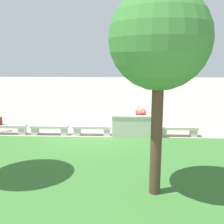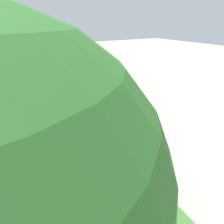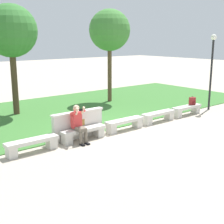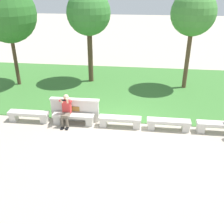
{
  "view_description": "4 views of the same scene",
  "coord_description": "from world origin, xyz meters",
  "px_view_note": "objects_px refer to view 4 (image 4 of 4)",
  "views": [
    {
      "loc": [
        -1.41,
        11.59,
        3.43
      ],
      "look_at": [
        -0.91,
        -0.26,
        1.04
      ],
      "focal_mm": 42.0,
      "sensor_mm": 36.0,
      "label": 1
    },
    {
      "loc": [
        -7.8,
        3.94,
        5.25
      ],
      "look_at": [
        -0.53,
        -0.13,
        0.87
      ],
      "focal_mm": 28.0,
      "sensor_mm": 36.0,
      "label": 2
    },
    {
      "loc": [
        -7.94,
        -8.89,
        3.57
      ],
      "look_at": [
        -0.74,
        -0.11,
        0.87
      ],
      "focal_mm": 50.0,
      "sensor_mm": 36.0,
      "label": 3
    },
    {
      "loc": [
        0.83,
        -9.44,
        5.45
      ],
      "look_at": [
        -0.25,
        -0.64,
        0.99
      ],
      "focal_mm": 42.0,
      "sensor_mm": 36.0,
      "label": 4
    }
  ],
  "objects_px": {
    "tree_right_background": "(8,14)",
    "bench_far": "(168,123)",
    "person_photographer": "(66,109)",
    "tree_behind_wall": "(89,14)",
    "tree_left_background": "(193,14)",
    "bench_main": "(29,115)",
    "bench_end": "(219,126)",
    "bench_near": "(73,118)",
    "bench_mid": "(120,120)"
  },
  "relations": [
    {
      "from": "tree_right_background",
      "to": "bench_far",
      "type": "bearing_deg",
      "value": -26.97
    },
    {
      "from": "person_photographer",
      "to": "tree_behind_wall",
      "type": "bearing_deg",
      "value": 90.26
    },
    {
      "from": "person_photographer",
      "to": "tree_right_background",
      "type": "distance_m",
      "value": 6.73
    },
    {
      "from": "tree_left_background",
      "to": "tree_right_background",
      "type": "distance_m",
      "value": 9.52
    },
    {
      "from": "bench_main",
      "to": "bench_end",
      "type": "bearing_deg",
      "value": 0.0
    },
    {
      "from": "bench_near",
      "to": "person_photographer",
      "type": "relative_size",
      "value": 1.31
    },
    {
      "from": "bench_end",
      "to": "tree_left_background",
      "type": "bearing_deg",
      "value": 98.95
    },
    {
      "from": "tree_behind_wall",
      "to": "bench_end",
      "type": "bearing_deg",
      "value": -40.44
    },
    {
      "from": "bench_end",
      "to": "tree_left_background",
      "type": "xyz_separation_m",
      "value": [
        -0.77,
        4.87,
        3.67
      ]
    },
    {
      "from": "bench_near",
      "to": "bench_far",
      "type": "height_order",
      "value": "same"
    },
    {
      "from": "bench_end",
      "to": "tree_behind_wall",
      "type": "height_order",
      "value": "tree_behind_wall"
    },
    {
      "from": "bench_main",
      "to": "tree_left_background",
      "type": "height_order",
      "value": "tree_left_background"
    },
    {
      "from": "bench_main",
      "to": "tree_left_background",
      "type": "distance_m",
      "value": 9.37
    },
    {
      "from": "tree_behind_wall",
      "to": "tree_right_background",
      "type": "bearing_deg",
      "value": -165.46
    },
    {
      "from": "bench_near",
      "to": "person_photographer",
      "type": "distance_m",
      "value": 0.52
    },
    {
      "from": "bench_end",
      "to": "tree_right_background",
      "type": "height_order",
      "value": "tree_right_background"
    },
    {
      "from": "bench_far",
      "to": "person_photographer",
      "type": "bearing_deg",
      "value": -178.94
    },
    {
      "from": "bench_near",
      "to": "tree_left_background",
      "type": "distance_m",
      "value": 7.98
    },
    {
      "from": "tree_right_background",
      "to": "bench_near",
      "type": "bearing_deg",
      "value": -44.1
    },
    {
      "from": "bench_main",
      "to": "tree_left_background",
      "type": "relative_size",
      "value": 0.34
    },
    {
      "from": "bench_mid",
      "to": "bench_main",
      "type": "bearing_deg",
      "value": 180.0
    },
    {
      "from": "tree_behind_wall",
      "to": "tree_right_background",
      "type": "distance_m",
      "value": 4.21
    },
    {
      "from": "bench_near",
      "to": "tree_behind_wall",
      "type": "bearing_deg",
      "value": 93.07
    },
    {
      "from": "bench_main",
      "to": "tree_behind_wall",
      "type": "distance_m",
      "value": 6.58
    },
    {
      "from": "bench_near",
      "to": "person_photographer",
      "type": "xyz_separation_m",
      "value": [
        -0.26,
        -0.08,
        0.44
      ]
    },
    {
      "from": "bench_main",
      "to": "tree_right_background",
      "type": "bearing_deg",
      "value": 119.48
    },
    {
      "from": "person_photographer",
      "to": "bench_end",
      "type": "bearing_deg",
      "value": 0.72
    },
    {
      "from": "bench_far",
      "to": "bench_end",
      "type": "xyz_separation_m",
      "value": [
        1.97,
        0.0,
        0.0
      ]
    },
    {
      "from": "bench_far",
      "to": "bench_end",
      "type": "distance_m",
      "value": 1.97
    },
    {
      "from": "bench_far",
      "to": "tree_behind_wall",
      "type": "xyz_separation_m",
      "value": [
        -4.22,
        5.28,
        3.56
      ]
    },
    {
      "from": "bench_end",
      "to": "tree_behind_wall",
      "type": "relative_size",
      "value": 0.34
    },
    {
      "from": "bench_mid",
      "to": "tree_right_background",
      "type": "relative_size",
      "value": 0.32
    },
    {
      "from": "bench_mid",
      "to": "bench_end",
      "type": "bearing_deg",
      "value": 0.0
    },
    {
      "from": "bench_near",
      "to": "bench_end",
      "type": "height_order",
      "value": "same"
    },
    {
      "from": "bench_mid",
      "to": "tree_right_background",
      "type": "distance_m",
      "value": 8.41
    },
    {
      "from": "person_photographer",
      "to": "tree_left_background",
      "type": "bearing_deg",
      "value": 42.51
    },
    {
      "from": "bench_near",
      "to": "tree_right_background",
      "type": "relative_size",
      "value": 0.32
    },
    {
      "from": "bench_near",
      "to": "bench_mid",
      "type": "height_order",
      "value": "same"
    },
    {
      "from": "bench_near",
      "to": "tree_right_background",
      "type": "height_order",
      "value": "tree_right_background"
    },
    {
      "from": "bench_mid",
      "to": "tree_left_background",
      "type": "height_order",
      "value": "tree_left_background"
    },
    {
      "from": "person_photographer",
      "to": "tree_left_background",
      "type": "xyz_separation_m",
      "value": [
        5.4,
        4.95,
        3.23
      ]
    },
    {
      "from": "bench_main",
      "to": "bench_end",
      "type": "height_order",
      "value": "same"
    },
    {
      "from": "person_photographer",
      "to": "bench_near",
      "type": "bearing_deg",
      "value": 16.72
    },
    {
      "from": "bench_main",
      "to": "person_photographer",
      "type": "xyz_separation_m",
      "value": [
        1.71,
        -0.08,
        0.44
      ]
    },
    {
      "from": "tree_behind_wall",
      "to": "tree_left_background",
      "type": "xyz_separation_m",
      "value": [
        5.42,
        -0.41,
        0.11
      ]
    },
    {
      "from": "bench_mid",
      "to": "person_photographer",
      "type": "bearing_deg",
      "value": -178.0
    },
    {
      "from": "bench_far",
      "to": "tree_right_background",
      "type": "xyz_separation_m",
      "value": [
        -8.29,
        4.22,
        3.61
      ]
    },
    {
      "from": "bench_near",
      "to": "bench_end",
      "type": "xyz_separation_m",
      "value": [
        5.91,
        0.0,
        0.0
      ]
    },
    {
      "from": "bench_mid",
      "to": "tree_behind_wall",
      "type": "bearing_deg",
      "value": 113.11
    },
    {
      "from": "bench_main",
      "to": "tree_right_background",
      "type": "height_order",
      "value": "tree_right_background"
    }
  ]
}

